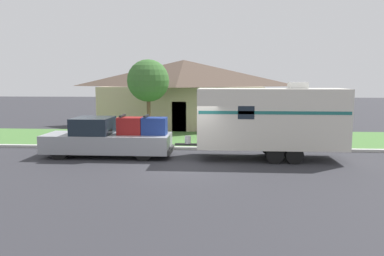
{
  "coord_description": "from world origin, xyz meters",
  "views": [
    {
      "loc": [
        1.27,
        -15.4,
        3.66
      ],
      "look_at": [
        0.06,
        1.75,
        1.4
      ],
      "focal_mm": 35.0,
      "sensor_mm": 36.0,
      "label": 1
    }
  ],
  "objects": [
    {
      "name": "ground_plane",
      "position": [
        0.0,
        0.0,
        0.0
      ],
      "size": [
        120.0,
        120.0,
        0.0
      ],
      "primitive_type": "plane",
      "color": "#2D2D33"
    },
    {
      "name": "curb_strip",
      "position": [
        0.0,
        3.75,
        0.07
      ],
      "size": [
        80.0,
        0.3,
        0.14
      ],
      "color": "#ADADA8",
      "rests_on": "ground_plane"
    },
    {
      "name": "lawn_strip",
      "position": [
        0.0,
        7.4,
        0.01
      ],
      "size": [
        80.0,
        7.0,
        0.03
      ],
      "color": "#477538",
      "rests_on": "ground_plane"
    },
    {
      "name": "house_across_street",
      "position": [
        -1.44,
        13.9,
        2.66
      ],
      "size": [
        12.64,
        7.95,
        5.12
      ],
      "color": "tan",
      "rests_on": "ground_plane"
    },
    {
      "name": "pickup_truck",
      "position": [
        -3.89,
        1.75,
        0.87
      ],
      "size": [
        6.05,
        1.97,
        2.0
      ],
      "color": "black",
      "rests_on": "ground_plane"
    },
    {
      "name": "travel_trailer",
      "position": [
        3.64,
        1.75,
        1.89
      ],
      "size": [
        7.66,
        2.31,
        3.51
      ],
      "color": "black",
      "rests_on": "ground_plane"
    },
    {
      "name": "mailbox",
      "position": [
        -3.75,
        4.5,
        0.99
      ],
      "size": [
        0.48,
        0.2,
        1.29
      ],
      "color": "brown",
      "rests_on": "ground_plane"
    },
    {
      "name": "tree_in_yard",
      "position": [
        -3.06,
        7.59,
        3.54
      ],
      "size": [
        2.6,
        2.6,
        4.86
      ],
      "color": "brown",
      "rests_on": "ground_plane"
    }
  ]
}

